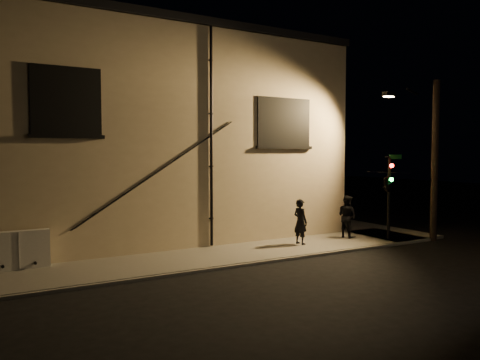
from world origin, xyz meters
TOP-DOWN VIEW (x-y plane):
  - ground at (0.00, 0.00)m, footprint 90.00×90.00m
  - sidewalk at (1.22, 4.39)m, footprint 21.00×16.00m
  - building at (-3.00, 8.99)m, footprint 16.20×12.23m
  - utility_cabinet at (-8.55, 2.70)m, footprint 1.81×0.30m
  - pedestrian_a at (1.42, 1.57)m, footprint 0.53×0.71m
  - pedestrian_b at (4.09, 1.82)m, footprint 0.77×0.94m
  - traffic_signal at (5.09, 0.53)m, footprint 1.29×2.08m
  - streetlamp_pole at (7.06, -0.03)m, footprint 2.02×1.38m

SIDE VIEW (x-z plane):
  - ground at x=0.00m, z-range 0.00..0.00m
  - sidewalk at x=1.22m, z-range 0.00..0.12m
  - utility_cabinet at x=-8.55m, z-range 0.12..1.31m
  - pedestrian_a at x=1.42m, z-range 0.12..1.90m
  - pedestrian_b at x=4.09m, z-range 0.12..1.92m
  - traffic_signal at x=5.09m, z-range 0.73..4.25m
  - streetlamp_pole at x=7.06m, z-range 0.24..6.99m
  - building at x=-3.00m, z-range 0.00..8.80m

